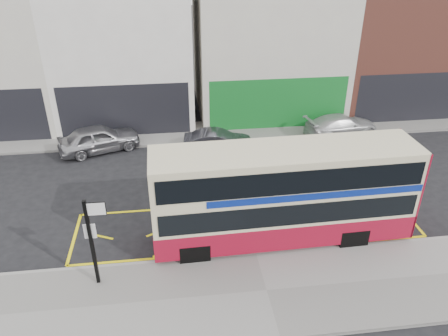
{
  "coord_description": "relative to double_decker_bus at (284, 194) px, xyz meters",
  "views": [
    {
      "loc": [
        -2.79,
        -12.91,
        10.92
      ],
      "look_at": [
        -0.91,
        2.0,
        2.57
      ],
      "focal_mm": 35.0,
      "sensor_mm": 36.0,
      "label": 1
    }
  ],
  "objects": [
    {
      "name": "ground",
      "position": [
        -1.21,
        -0.6,
        -2.08
      ],
      "size": [
        120.0,
        120.0,
        0.0
      ],
      "primitive_type": "plane",
      "color": "black",
      "rests_on": "ground"
    },
    {
      "name": "pavement",
      "position": [
        -1.21,
        -2.9,
        -2.0
      ],
      "size": [
        40.0,
        4.0,
        0.15
      ],
      "primitive_type": "cube",
      "color": "gray",
      "rests_on": "ground"
    },
    {
      "name": "kerb",
      "position": [
        -1.21,
        -0.98,
        -2.0
      ],
      "size": [
        40.0,
        0.15,
        0.15
      ],
      "primitive_type": "cube",
      "color": "gray",
      "rests_on": "ground"
    },
    {
      "name": "far_pavement",
      "position": [
        -1.21,
        10.4,
        -2.0
      ],
      "size": [
        50.0,
        3.0,
        0.15
      ],
      "primitive_type": "cube",
      "color": "gray",
      "rests_on": "ground"
    },
    {
      "name": "road_markings",
      "position": [
        -1.21,
        1.0,
        -2.07
      ],
      "size": [
        14.0,
        3.4,
        0.01
      ],
      "primitive_type": null,
      "color": "#FFEA0D",
      "rests_on": "ground"
    },
    {
      "name": "terrace_left",
      "position": [
        -6.71,
        14.39,
        3.24
      ],
      "size": [
        8.0,
        8.01,
        11.8
      ],
      "color": "white",
      "rests_on": "ground"
    },
    {
      "name": "terrace_green_shop",
      "position": [
        2.29,
        14.39,
        2.99
      ],
      "size": [
        9.0,
        8.01,
        11.3
      ],
      "color": "beige",
      "rests_on": "ground"
    },
    {
      "name": "terrace_right",
      "position": [
        11.29,
        14.39,
        2.49
      ],
      "size": [
        9.0,
        8.01,
        10.3
      ],
      "color": "#984C3D",
      "rests_on": "ground"
    },
    {
      "name": "double_decker_bus",
      "position": [
        0.0,
        0.0,
        0.0
      ],
      "size": [
        9.95,
        2.51,
        3.95
      ],
      "rotation": [
        0.0,
        0.0,
        0.02
      ],
      "color": "beige",
      "rests_on": "ground"
    },
    {
      "name": "bus_stop_post",
      "position": [
        -6.83,
        -1.78,
        0.06
      ],
      "size": [
        0.83,
        0.14,
        3.35
      ],
      "rotation": [
        0.0,
        0.0,
        -0.01
      ],
      "color": "black",
      "rests_on": "pavement"
    },
    {
      "name": "car_silver",
      "position": [
        -8.08,
        8.81,
        -1.34
      ],
      "size": [
        4.67,
        3.08,
        1.48
      ],
      "primitive_type": "imported",
      "rotation": [
        0.0,
        0.0,
        1.91
      ],
      "color": "#A3A2A6",
      "rests_on": "ground"
    },
    {
      "name": "car_grey",
      "position": [
        -1.64,
        7.84,
        -1.46
      ],
      "size": [
        3.86,
        1.66,
        1.24
      ],
      "primitive_type": "imported",
      "rotation": [
        0.0,
        0.0,
        1.48
      ],
      "color": "#404148",
      "rests_on": "ground"
    },
    {
      "name": "car_white",
      "position": [
        5.81,
        9.09,
        -1.44
      ],
      "size": [
        4.62,
        2.48,
        1.27
      ],
      "primitive_type": "imported",
      "rotation": [
        0.0,
        0.0,
        1.74
      ],
      "color": "#BBBBBB",
      "rests_on": "ground"
    },
    {
      "name": "street_tree_right",
      "position": [
        4.18,
        11.43,
        1.17
      ],
      "size": [
        2.21,
        2.21,
        4.77
      ],
      "color": "black",
      "rests_on": "ground"
    }
  ]
}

